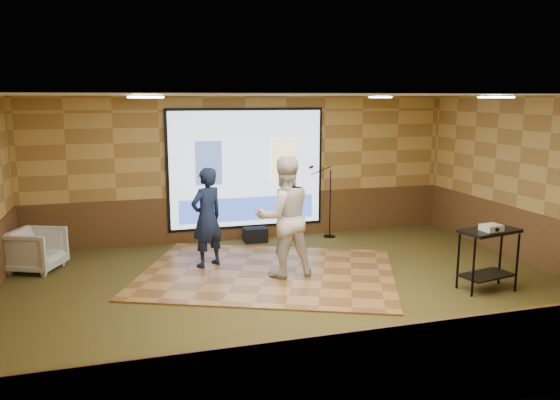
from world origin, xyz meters
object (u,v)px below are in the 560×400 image
object	(u,v)px
mic_stand	(327,215)
duffel_bag	(255,235)
projector_screen	(247,170)
dance_floor	(268,273)
player_right	(284,217)
player_left	(207,217)
projector	(491,228)
banquet_chair	(36,250)
av_table	(488,248)

from	to	relation	value
mic_stand	duffel_bag	bearing A→B (deg)	169.05
projector_screen	dance_floor	xyz separation A→B (m)	(-0.20, -2.41, -1.46)
player_right	duffel_bag	bearing A→B (deg)	-94.51
dance_floor	player_left	size ratio (longest dim) A/B	2.41
projector_screen	projector	distance (m)	5.11
dance_floor	duffel_bag	world-z (taller)	duffel_bag
projector	duffel_bag	size ratio (longest dim) A/B	0.60
duffel_bag	dance_floor	bearing A→B (deg)	-97.98
banquet_chair	duffel_bag	xyz separation A→B (m)	(4.10, 0.81, -0.22)
projector	banquet_chair	world-z (taller)	projector
av_table	duffel_bag	size ratio (longest dim) A/B	2.03
projector_screen	duffel_bag	bearing A→B (deg)	-72.72
projector	player_left	bearing A→B (deg)	142.15
dance_floor	duffel_bag	size ratio (longest dim) A/B	8.84
player_right	av_table	distance (m)	3.23
av_table	projector	distance (m)	0.35
projector_screen	player_right	bearing A→B (deg)	-89.51
dance_floor	player_left	distance (m)	1.43
projector	projector_screen	bearing A→B (deg)	117.65
projector_screen	banquet_chair	size ratio (longest dim) A/B	4.09
mic_stand	banquet_chair	size ratio (longest dim) A/B	1.94
projector_screen	mic_stand	bearing A→B (deg)	-12.20
projector_screen	player_right	size ratio (longest dim) A/B	1.66
av_table	duffel_bag	xyz separation A→B (m)	(-2.78, 3.82, -0.53)
av_table	mic_stand	distance (m)	3.96
player_left	av_table	xyz separation A→B (m)	(4.00, -2.36, -0.23)
projector	mic_stand	xyz separation A→B (m)	(-1.16, 3.86, -0.53)
banquet_chair	duffel_bag	distance (m)	4.18
banquet_chair	dance_floor	bearing A→B (deg)	-85.28
projector_screen	dance_floor	bearing A→B (deg)	-94.64
mic_stand	banquet_chair	world-z (taller)	mic_stand
banquet_chair	player_right	bearing A→B (deg)	-87.37
player_left	duffel_bag	size ratio (longest dim) A/B	3.67
mic_stand	duffel_bag	distance (m)	1.62
projector	dance_floor	bearing A→B (deg)	142.98
player_left	player_right	size ratio (longest dim) A/B	0.88
player_left	player_right	bearing A→B (deg)	113.25
projector	banquet_chair	xyz separation A→B (m)	(-6.84, 3.09, -0.65)
player_left	projector_screen	bearing A→B (deg)	-151.74
dance_floor	projector_screen	bearing A→B (deg)	85.36
player_right	av_table	world-z (taller)	player_right
av_table	projector	xyz separation A→B (m)	(-0.04, -0.08, 0.34)
projector	banquet_chair	distance (m)	7.53
projector_screen	duffel_bag	size ratio (longest dim) A/B	6.93
projector_screen	banquet_chair	xyz separation A→B (m)	(-4.00, -1.13, -1.11)
projector_screen	player_left	world-z (taller)	projector_screen
player_right	banquet_chair	distance (m)	4.35
player_right	banquet_chair	world-z (taller)	player_right
banquet_chair	mic_stand	bearing A→B (deg)	-58.92
player_left	av_table	distance (m)	4.65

